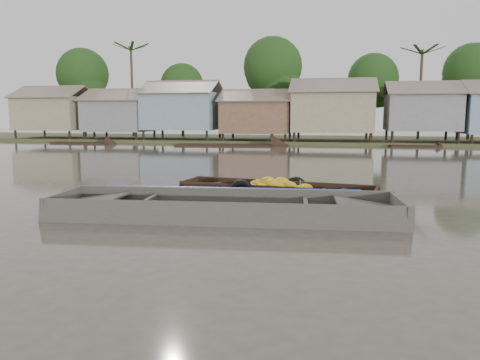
# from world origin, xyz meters

# --- Properties ---
(ground) EXTENTS (120.00, 120.00, 0.00)m
(ground) POSITION_xyz_m (0.00, 0.00, 0.00)
(ground) COLOR #484237
(ground) RESTS_ON ground
(riverbank) EXTENTS (120.00, 12.47, 10.22)m
(riverbank) POSITION_xyz_m (3.03, 31.86, 3.07)
(riverbank) COLOR #384723
(riverbank) RESTS_ON ground
(banana_boat) EXTENTS (6.10, 2.38, 0.86)m
(banana_boat) POSITION_xyz_m (0.87, 3.47, 0.18)
(banana_boat) COLOR black
(banana_boat) RESTS_ON ground
(viewer_boat) EXTENTS (8.62, 2.89, 0.68)m
(viewer_boat) POSITION_xyz_m (0.06, 0.53, 0.08)
(viewer_boat) COLOR #433E38
(viewer_boat) RESTS_ON ground
(distant_boats) EXTENTS (46.19, 16.49, 0.35)m
(distant_boats) POSITION_xyz_m (0.88, 22.26, -0.05)
(distant_boats) COLOR black
(distant_boats) RESTS_ON ground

